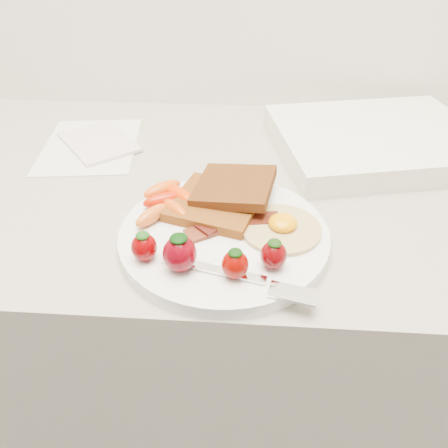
{
  "coord_description": "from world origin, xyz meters",
  "views": [
    {
      "loc": [
        0.05,
        1.09,
        1.26
      ],
      "look_at": [
        0.02,
        1.54,
        0.93
      ],
      "focal_mm": 35.0,
      "sensor_mm": 36.0,
      "label": 1
    }
  ],
  "objects": [
    {
      "name": "toast_upper",
      "position": [
        0.03,
        1.61,
        0.94
      ],
      "size": [
        0.12,
        0.12,
        0.02
      ],
      "primitive_type": "cube",
      "rotation": [
        0.0,
        -0.1,
        -0.17
      ],
      "color": "#351D0A",
      "rests_on": "toast_lower"
    },
    {
      "name": "fork",
      "position": [
        0.05,
        1.45,
        0.92
      ],
      "size": [
        0.18,
        0.07,
        0.0
      ],
      "color": "white",
      "rests_on": "plate"
    },
    {
      "name": "fried_egg",
      "position": [
        0.09,
        1.54,
        0.92
      ],
      "size": [
        0.11,
        0.11,
        0.02
      ],
      "color": "beige",
      "rests_on": "plate"
    },
    {
      "name": "notepad",
      "position": [
        -0.22,
        1.8,
        0.91
      ],
      "size": [
        0.17,
        0.18,
        0.01
      ],
      "primitive_type": "cube",
      "rotation": [
        0.0,
        0.0,
        0.68
      ],
      "color": "silver",
      "rests_on": "paper_sheet"
    },
    {
      "name": "bacon_strips",
      "position": [
        0.03,
        1.55,
        0.92
      ],
      "size": [
        0.13,
        0.11,
        0.01
      ],
      "color": "#47170F",
      "rests_on": "plate"
    },
    {
      "name": "baby_carrots",
      "position": [
        -0.06,
        1.59,
        0.93
      ],
      "size": [
        0.09,
        0.12,
        0.02
      ],
      "color": "#C01B01",
      "rests_on": "plate"
    },
    {
      "name": "counter",
      "position": [
        0.0,
        1.7,
        0.45
      ],
      "size": [
        2.0,
        0.6,
        0.9
      ],
      "primitive_type": "cube",
      "color": "gray",
      "rests_on": "ground"
    },
    {
      "name": "toast_lower",
      "position": [
        0.01,
        1.59,
        0.93
      ],
      "size": [
        0.14,
        0.14,
        0.01
      ],
      "primitive_type": "cube",
      "rotation": [
        0.0,
        0.0,
        -0.29
      ],
      "color": "#4F230D",
      "rests_on": "plate"
    },
    {
      "name": "appliance",
      "position": [
        0.27,
        1.81,
        0.92
      ],
      "size": [
        0.39,
        0.34,
        0.04
      ],
      "primitive_type": "cube",
      "rotation": [
        0.0,
        0.0,
        0.22
      ],
      "color": "white",
      "rests_on": "counter"
    },
    {
      "name": "paper_sheet",
      "position": [
        -0.24,
        1.79,
        0.9
      ],
      "size": [
        0.19,
        0.23,
        0.0
      ],
      "primitive_type": "cube",
      "rotation": [
        0.0,
        0.0,
        0.12
      ],
      "color": "white",
      "rests_on": "counter"
    },
    {
      "name": "plate",
      "position": [
        0.02,
        1.54,
        0.91
      ],
      "size": [
        0.27,
        0.27,
        0.02
      ],
      "primitive_type": "cylinder",
      "color": "white",
      "rests_on": "counter"
    },
    {
      "name": "strawberries",
      "position": [
        0.0,
        1.47,
        0.94
      ],
      "size": [
        0.18,
        0.05,
        0.05
      ],
      "color": "#6B0002",
      "rests_on": "plate"
    }
  ]
}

